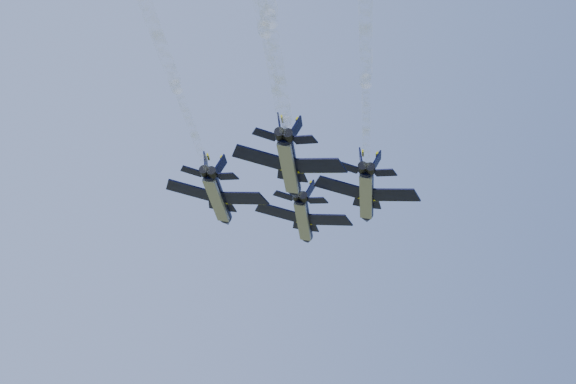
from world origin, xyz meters
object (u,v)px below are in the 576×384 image
object	(u,v)px
jet_right	(367,194)
jet_slot	(290,165)
jet_lead	(304,219)
jet_left	(218,197)

from	to	relation	value
jet_right	jet_slot	world-z (taller)	same
jet_lead	jet_slot	size ratio (longest dim) A/B	1.00
jet_lead	jet_right	bearing A→B (deg)	-46.65
jet_lead	jet_slot	bearing A→B (deg)	-90.43
jet_lead	jet_right	distance (m)	12.16
jet_lead	jet_slot	distance (m)	19.18
jet_lead	jet_right	size ratio (longest dim) A/B	1.00
jet_slot	jet_right	bearing A→B (deg)	50.60
jet_right	jet_slot	distance (m)	13.38
jet_left	jet_slot	xyz separation A→B (m)	(4.77, -13.00, 0.00)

